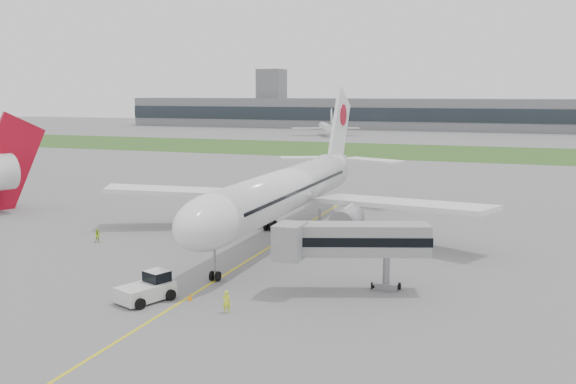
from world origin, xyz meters
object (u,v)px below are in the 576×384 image
(ground_crew_near, at_px, (226,302))
(pushback_tug, at_px, (149,288))
(jet_bridge, at_px, (348,240))
(airliner, at_px, (289,188))

(ground_crew_near, bearing_deg, pushback_tug, -21.67)
(jet_bridge, relative_size, ground_crew_near, 7.08)
(pushback_tug, relative_size, ground_crew_near, 2.87)
(pushback_tug, xyz_separation_m, ground_crew_near, (7.29, -0.58, -0.17))
(airliner, distance_m, jet_bridge, 22.33)
(airliner, xyz_separation_m, pushback_tug, (-2.71, -26.65, -4.60))
(pushback_tug, distance_m, jet_bridge, 17.00)
(jet_bridge, bearing_deg, pushback_tug, -170.70)
(airliner, relative_size, ground_crew_near, 30.26)
(ground_crew_near, bearing_deg, airliner, -97.53)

